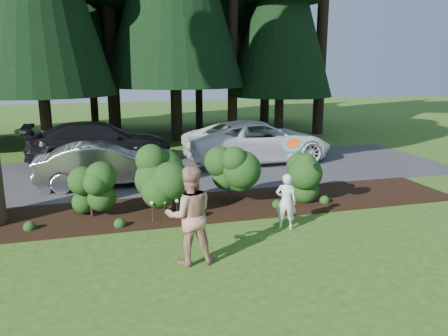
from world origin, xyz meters
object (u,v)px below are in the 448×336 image
object	(u,v)px
child	(286,201)
car_dark_suv	(100,142)
car_silver_wagon	(103,164)
adult	(190,215)
frisbee	(293,144)
car_white_suv	(258,141)

from	to	relation	value
child	car_dark_suv	bearing A→B (deg)	-39.39
car_dark_suv	child	size ratio (longest dim) A/B	4.15
car_silver_wagon	adult	size ratio (longest dim) A/B	2.15
child	adult	bearing A→B (deg)	50.29
child	frisbee	world-z (taller)	frisbee
car_silver_wagon	frisbee	world-z (taller)	frisbee
car_silver_wagon	frisbee	distance (m)	6.43
car_silver_wagon	adult	bearing A→B (deg)	-167.97
frisbee	child	bearing A→B (deg)	-129.90
car_dark_suv	frisbee	bearing A→B (deg)	-154.95
child	adult	world-z (taller)	adult
car_white_suv	frisbee	world-z (taller)	frisbee
adult	car_silver_wagon	bearing A→B (deg)	-74.00
car_silver_wagon	car_dark_suv	distance (m)	3.60
car_silver_wagon	car_dark_suv	world-z (taller)	car_dark_suv
car_silver_wagon	adult	xyz separation A→B (m)	(1.54, -6.13, 0.25)
frisbee	car_white_suv	bearing A→B (deg)	76.89
child	car_white_suv	bearing A→B (deg)	-79.81
adult	frisbee	distance (m)	3.31
car_white_suv	frisbee	xyz separation A→B (m)	(-1.55, -6.68, 1.10)
child	adult	distance (m)	2.77
car_dark_suv	adult	size ratio (longest dim) A/B	2.87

